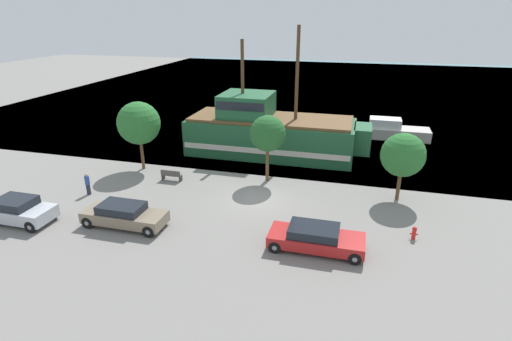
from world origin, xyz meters
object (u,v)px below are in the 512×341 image
(parked_car_curb_mid, at_px, (124,215))
(pedestrian_walking_near, at_px, (88,184))
(moored_boat_dockside, at_px, (389,130))
(bench_promenade_east, at_px, (171,175))
(parked_car_curb_front, at_px, (316,238))
(fire_hydrant, at_px, (414,232))
(parked_car_curb_rear, at_px, (18,210))
(pirate_ship, at_px, (269,132))

(parked_car_curb_mid, relative_size, pedestrian_walking_near, 3.16)
(moored_boat_dockside, bearing_deg, pedestrian_walking_near, -136.77)
(pedestrian_walking_near, bearing_deg, bench_promenade_east, 39.57)
(moored_boat_dockside, xyz_separation_m, parked_car_curb_front, (-4.57, -22.04, -0.05))
(parked_car_curb_front, relative_size, parked_car_curb_mid, 1.02)
(moored_boat_dockside, relative_size, parked_car_curb_front, 1.49)
(parked_car_curb_mid, distance_m, fire_hydrant, 16.44)
(parked_car_curb_front, height_order, pedestrian_walking_near, pedestrian_walking_near)
(moored_boat_dockside, xyz_separation_m, parked_car_curb_rear, (-22.00, -23.59, 0.02))
(parked_car_curb_rear, relative_size, pedestrian_walking_near, 2.71)
(parked_car_curb_front, bearing_deg, bench_promenade_east, 150.49)
(pirate_ship, height_order, bench_promenade_east, pirate_ship)
(fire_hydrant, relative_size, pedestrian_walking_near, 0.49)
(pirate_ship, height_order, fire_hydrant, pirate_ship)
(parked_car_curb_rear, bearing_deg, parked_car_curb_front, 5.10)
(fire_hydrant, bearing_deg, parked_car_curb_front, -154.86)
(moored_boat_dockside, xyz_separation_m, parked_car_curb_mid, (-15.65, -22.40, -0.03))
(parked_car_curb_mid, bearing_deg, pirate_ship, 70.36)
(moored_boat_dockside, xyz_separation_m, fire_hydrant, (0.56, -19.63, -0.32))
(pirate_ship, distance_m, pedestrian_walking_near, 15.32)
(fire_hydrant, height_order, bench_promenade_east, bench_promenade_east)
(parked_car_curb_rear, xyz_separation_m, fire_hydrant, (22.56, 3.96, -0.34))
(parked_car_curb_front, distance_m, pedestrian_walking_near, 16.11)
(pirate_ship, distance_m, parked_car_curb_front, 15.54)
(parked_car_curb_mid, bearing_deg, parked_car_curb_front, 1.87)
(pirate_ship, xyz_separation_m, parked_car_curb_mid, (-5.25, -14.70, -1.27))
(parked_car_curb_front, height_order, fire_hydrant, parked_car_curb_front)
(parked_car_curb_mid, xyz_separation_m, fire_hydrant, (16.20, 2.77, -0.29))
(moored_boat_dockside, bearing_deg, parked_car_curb_mid, -124.94)
(parked_car_curb_mid, bearing_deg, bench_promenade_east, 93.07)
(pedestrian_walking_near, bearing_deg, parked_car_curb_mid, -33.70)
(fire_hydrant, bearing_deg, moored_boat_dockside, 91.63)
(bench_promenade_east, bearing_deg, parked_car_curb_front, -29.51)
(moored_boat_dockside, height_order, fire_hydrant, moored_boat_dockside)
(bench_promenade_east, bearing_deg, parked_car_curb_rear, -126.70)
(moored_boat_dockside, distance_m, bench_promenade_east, 22.33)
(fire_hydrant, xyz_separation_m, pedestrian_walking_near, (-20.99, 0.42, 0.36))
(parked_car_curb_rear, relative_size, bench_promenade_east, 2.74)
(parked_car_curb_rear, height_order, fire_hydrant, parked_car_curb_rear)
(parked_car_curb_mid, bearing_deg, pedestrian_walking_near, 146.30)
(parked_car_curb_rear, distance_m, pedestrian_walking_near, 4.66)
(parked_car_curb_front, xyz_separation_m, bench_promenade_east, (-11.45, 6.48, -0.25))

